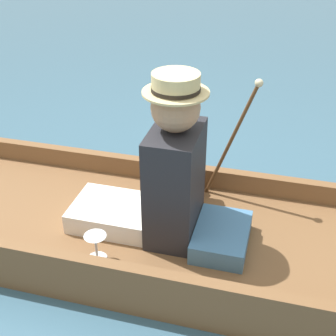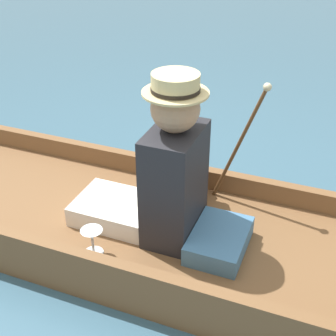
{
  "view_description": "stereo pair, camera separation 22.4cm",
  "coord_description": "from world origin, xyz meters",
  "px_view_note": "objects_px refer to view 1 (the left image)",
  "views": [
    {
      "loc": [
        -1.88,
        -0.69,
        1.69
      ],
      "look_at": [
        -0.02,
        -0.19,
        0.53
      ],
      "focal_mm": 50.0,
      "sensor_mm": 36.0,
      "label": 1
    },
    {
      "loc": [
        -1.81,
        -0.9,
        1.69
      ],
      "look_at": [
        -0.02,
        -0.19,
        0.53
      ],
      "focal_mm": 50.0,
      "sensor_mm": 36.0,
      "label": 2
    }
  ],
  "objects_px": {
    "wine_glass": "(96,242)",
    "walking_cane": "(236,129)",
    "teddy_bear": "(184,169)",
    "seated_person": "(162,175)"
  },
  "relations": [
    {
      "from": "seated_person",
      "to": "wine_glass",
      "type": "relative_size",
      "value": 6.02
    },
    {
      "from": "seated_person",
      "to": "teddy_bear",
      "type": "bearing_deg",
      "value": -15.49
    },
    {
      "from": "teddy_bear",
      "to": "wine_glass",
      "type": "xyz_separation_m",
      "value": [
        -0.63,
        0.28,
        -0.08
      ]
    },
    {
      "from": "seated_person",
      "to": "wine_glass",
      "type": "bearing_deg",
      "value": 130.54
    },
    {
      "from": "seated_person",
      "to": "walking_cane",
      "type": "bearing_deg",
      "value": -45.85
    },
    {
      "from": "teddy_bear",
      "to": "walking_cane",
      "type": "xyz_separation_m",
      "value": [
        0.08,
        -0.27,
        0.25
      ]
    },
    {
      "from": "teddy_bear",
      "to": "wine_glass",
      "type": "distance_m",
      "value": 0.69
    },
    {
      "from": "wine_glass",
      "to": "teddy_bear",
      "type": "bearing_deg",
      "value": -23.83
    },
    {
      "from": "teddy_bear",
      "to": "walking_cane",
      "type": "bearing_deg",
      "value": -73.27
    },
    {
      "from": "wine_glass",
      "to": "walking_cane",
      "type": "distance_m",
      "value": 0.95
    }
  ]
}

